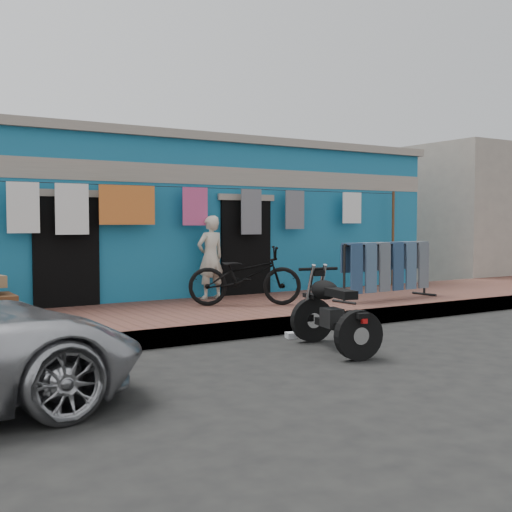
{
  "coord_description": "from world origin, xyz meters",
  "views": [
    {
      "loc": [
        -5.15,
        -6.29,
        1.66
      ],
      "look_at": [
        0.0,
        2.0,
        1.15
      ],
      "focal_mm": 45.0,
      "sensor_mm": 36.0,
      "label": 1
    }
  ],
  "objects_px": {
    "bicycle": "(245,269)",
    "seated_person": "(210,257)",
    "motorcycle": "(334,310)",
    "jeans_rack": "(387,270)"
  },
  "relations": [
    {
      "from": "bicycle",
      "to": "seated_person",
      "type": "bearing_deg",
      "value": 29.23
    },
    {
      "from": "motorcycle",
      "to": "jeans_rack",
      "type": "bearing_deg",
      "value": 47.68
    },
    {
      "from": "bicycle",
      "to": "jeans_rack",
      "type": "relative_size",
      "value": 0.83
    },
    {
      "from": "motorcycle",
      "to": "bicycle",
      "type": "bearing_deg",
      "value": 93.88
    },
    {
      "from": "seated_person",
      "to": "bicycle",
      "type": "bearing_deg",
      "value": 85.48
    },
    {
      "from": "bicycle",
      "to": "motorcycle",
      "type": "height_order",
      "value": "bicycle"
    },
    {
      "from": "bicycle",
      "to": "motorcycle",
      "type": "bearing_deg",
      "value": -160.58
    },
    {
      "from": "motorcycle",
      "to": "jeans_rack",
      "type": "height_order",
      "value": "jeans_rack"
    },
    {
      "from": "seated_person",
      "to": "motorcycle",
      "type": "xyz_separation_m",
      "value": [
        -0.31,
        -4.01,
        -0.49
      ]
    },
    {
      "from": "seated_person",
      "to": "motorcycle",
      "type": "distance_m",
      "value": 4.06
    }
  ]
}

